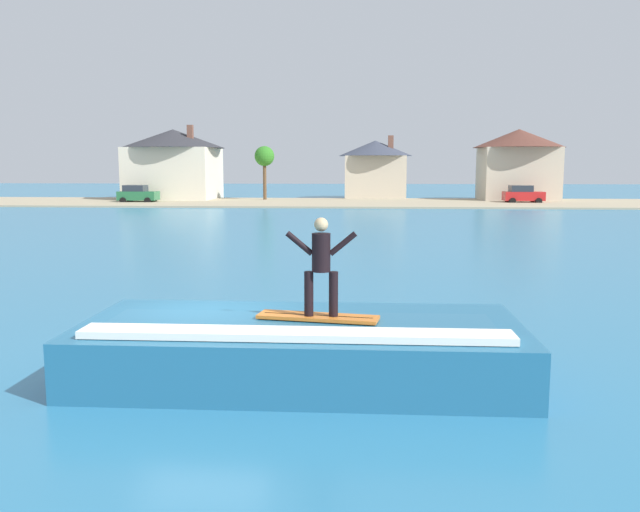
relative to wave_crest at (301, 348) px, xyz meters
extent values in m
plane|color=teal|center=(-1.97, 0.72, -0.54)|extent=(260.00, 260.00, 0.00)
cube|color=#24658A|center=(0.00, 0.04, -0.03)|extent=(7.80, 3.50, 1.01)
cube|color=#24658A|center=(0.00, -0.40, 0.53)|extent=(6.63, 1.58, 0.11)
cube|color=white|center=(0.00, -1.10, 0.54)|extent=(7.02, 0.63, 0.12)
cube|color=orange|center=(0.31, -0.24, 0.63)|extent=(2.17, 0.86, 0.06)
cube|color=black|center=(0.31, -0.24, 0.66)|extent=(1.92, 0.36, 0.01)
cylinder|color=black|center=(0.16, -0.29, 1.05)|extent=(0.16, 0.16, 0.78)
cylinder|color=black|center=(0.59, -0.29, 1.05)|extent=(0.16, 0.16, 0.78)
cylinder|color=black|center=(0.37, -0.29, 1.77)|extent=(0.32, 0.32, 0.66)
sphere|color=tan|center=(0.37, -0.29, 2.25)|extent=(0.24, 0.24, 0.24)
cylinder|color=black|center=(0.00, -0.29, 1.93)|extent=(0.49, 0.10, 0.43)
cylinder|color=black|center=(0.75, -0.29, 1.93)|extent=(0.49, 0.10, 0.43)
cube|color=tan|center=(-1.97, 55.69, -0.46)|extent=(120.00, 16.06, 0.16)
cube|color=#23663D|center=(-21.83, 54.72, 0.23)|extent=(3.89, 1.98, 0.90)
cube|color=#262D38|center=(-22.12, 54.72, 1.00)|extent=(2.14, 1.78, 0.64)
cylinder|color=black|center=(-20.57, 55.75, -0.22)|extent=(0.64, 0.22, 0.64)
cylinder|color=black|center=(-20.57, 53.68, -0.22)|extent=(0.64, 0.22, 0.64)
cylinder|color=black|center=(-23.10, 55.75, -0.22)|extent=(0.64, 0.22, 0.64)
cylinder|color=black|center=(-23.10, 53.68, -0.22)|extent=(0.64, 0.22, 0.64)
cube|color=red|center=(17.28, 56.23, 0.23)|extent=(3.93, 1.92, 0.90)
cube|color=#262D38|center=(16.98, 56.23, 1.00)|extent=(2.16, 1.73, 0.64)
cylinder|color=black|center=(18.55, 57.24, -0.22)|extent=(0.64, 0.22, 0.64)
cylinder|color=black|center=(18.55, 55.22, -0.22)|extent=(0.64, 0.22, 0.64)
cylinder|color=black|center=(16.00, 57.24, -0.22)|extent=(0.64, 0.22, 0.64)
cylinder|color=black|center=(16.00, 55.22, -0.22)|extent=(0.64, 0.22, 0.64)
cube|color=beige|center=(-19.88, 61.04, 2.34)|extent=(9.16, 8.98, 5.76)
cone|color=#2D2D33|center=(-19.88, 61.04, 6.24)|extent=(11.36, 11.36, 2.04)
cube|color=brown|center=(-17.59, 59.70, 6.74)|extent=(0.60, 0.60, 1.80)
cube|color=beige|center=(17.82, 61.52, 2.34)|extent=(7.85, 6.57, 5.75)
cone|color=brown|center=(17.82, 61.52, 6.20)|extent=(9.73, 9.73, 1.97)
cube|color=beige|center=(2.51, 65.35, 1.93)|extent=(6.84, 5.93, 4.94)
cone|color=#383D4C|center=(2.51, 65.35, 5.28)|extent=(8.48, 8.48, 1.75)
cube|color=brown|center=(4.22, 64.46, 5.78)|extent=(0.60, 0.60, 1.80)
cylinder|color=brown|center=(-9.52, 59.70, 1.56)|extent=(0.37, 0.37, 4.20)
sphere|color=#2F7721|center=(-9.52, 59.70, 4.30)|extent=(2.14, 2.14, 2.14)
camera|label=1|loc=(1.07, -11.41, 3.24)|focal=36.93mm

